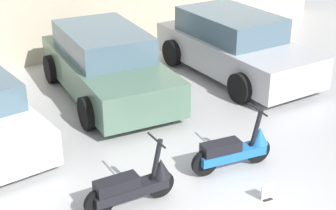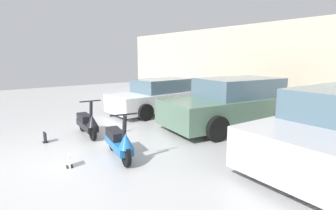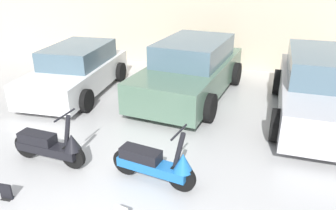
# 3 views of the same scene
# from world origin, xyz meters

# --- Properties ---
(ground_plane) EXTENTS (28.00, 28.00, 0.00)m
(ground_plane) POSITION_xyz_m (0.00, 0.00, 0.00)
(ground_plane) COLOR #B2B2B2
(scooter_front_left) EXTENTS (1.47, 0.53, 1.02)m
(scooter_front_left) POSITION_xyz_m (-1.28, 1.05, 0.36)
(scooter_front_left) COLOR black
(scooter_front_left) RESTS_ON ground_plane
(scooter_front_right) EXTENTS (1.47, 0.60, 1.04)m
(scooter_front_right) POSITION_xyz_m (0.67, 1.00, 0.37)
(scooter_front_right) COLOR black
(scooter_front_right) RESTS_ON ground_plane
(car_rear_center) EXTENTS (2.52, 4.52, 1.47)m
(car_rear_center) POSITION_xyz_m (0.38, 5.00, 0.70)
(car_rear_center) COLOR #51705B
(car_rear_center) RESTS_ON ground_plane
(car_rear_right) EXTENTS (2.26, 4.47, 1.49)m
(car_rear_right) POSITION_xyz_m (3.56, 4.37, 0.71)
(car_rear_right) COLOR #B7B7BC
(car_rear_right) RESTS_ON ground_plane
(placard_near_right_scooter) EXTENTS (0.20, 0.15, 0.26)m
(placard_near_right_scooter) POSITION_xyz_m (0.48, 0.02, 0.11)
(placard_near_right_scooter) COLOR black
(placard_near_right_scooter) RESTS_ON ground_plane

